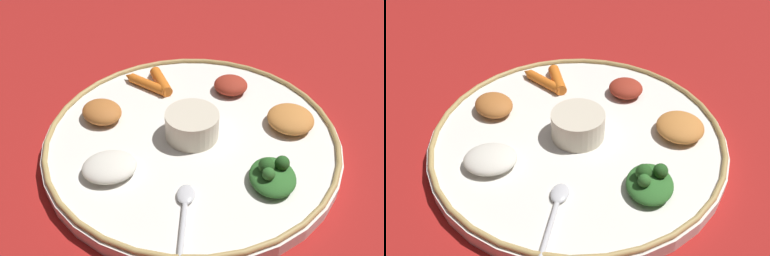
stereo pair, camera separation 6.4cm
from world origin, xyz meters
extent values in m
plane|color=maroon|center=(0.00, 0.00, 0.00)|extent=(2.40, 2.40, 0.00)
cylinder|color=white|center=(0.00, 0.00, 0.01)|extent=(0.45, 0.45, 0.02)
torus|color=tan|center=(0.00, 0.00, 0.02)|extent=(0.44, 0.44, 0.01)
cylinder|color=beige|center=(0.00, 0.00, 0.04)|extent=(0.08, 0.08, 0.04)
cylinder|color=#99471E|center=(0.00, 0.00, 0.06)|extent=(0.07, 0.07, 0.01)
ellipsoid|color=silver|center=(-0.09, 0.08, 0.03)|extent=(0.04, 0.04, 0.01)
cylinder|color=silver|center=(-0.16, 0.14, 0.03)|extent=(0.11, 0.10, 0.01)
ellipsoid|color=#2D6628|center=(-0.14, -0.02, 0.03)|extent=(0.10, 0.10, 0.02)
sphere|color=#2D6628|center=(-0.15, -0.01, 0.05)|extent=(0.02, 0.02, 0.02)
sphere|color=#23511E|center=(-0.14, -0.04, 0.05)|extent=(0.02, 0.02, 0.02)
sphere|color=#23511E|center=(-0.13, -0.02, 0.05)|extent=(0.02, 0.02, 0.02)
cylinder|color=orange|center=(0.14, -0.04, 0.03)|extent=(0.07, 0.04, 0.02)
cone|color=orange|center=(0.18, -0.05, 0.03)|extent=(0.02, 0.02, 0.02)
cylinder|color=orange|center=(0.15, -0.02, 0.03)|extent=(0.08, 0.04, 0.02)
cone|color=orange|center=(0.19, -0.01, 0.03)|extent=(0.02, 0.02, 0.02)
ellipsoid|color=#B2662D|center=(0.12, 0.09, 0.04)|extent=(0.08, 0.07, 0.03)
ellipsoid|color=maroon|center=(0.05, -0.13, 0.03)|extent=(0.08, 0.08, 0.03)
ellipsoid|color=#C67A38|center=(-0.08, -0.14, 0.03)|extent=(0.10, 0.10, 0.03)
ellipsoid|color=silver|center=(0.01, 0.14, 0.03)|extent=(0.09, 0.10, 0.02)
camera|label=1|loc=(-0.39, 0.31, 0.45)|focal=39.93mm
camera|label=2|loc=(-0.42, 0.26, 0.45)|focal=39.93mm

